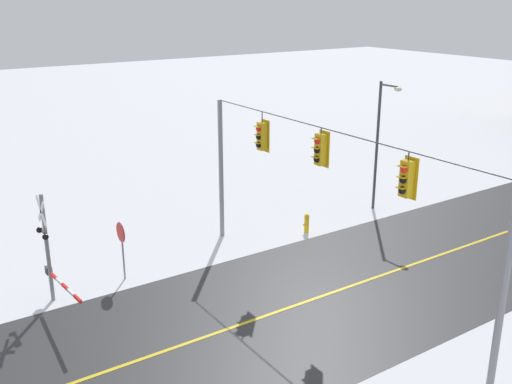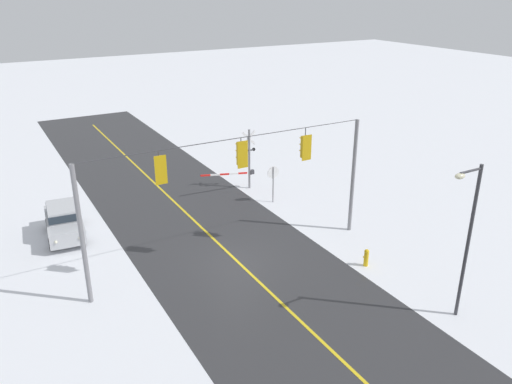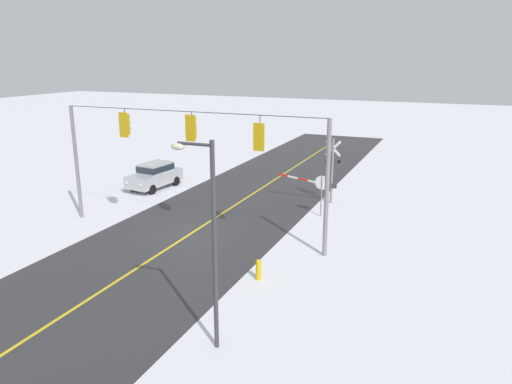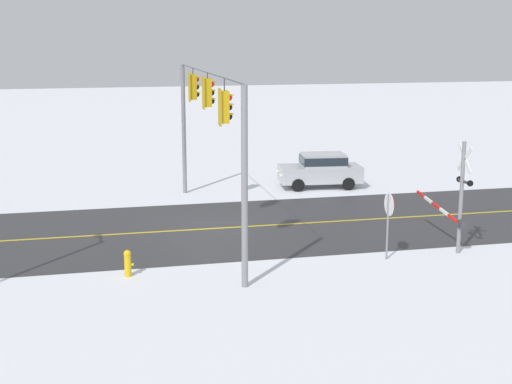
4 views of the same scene
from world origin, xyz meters
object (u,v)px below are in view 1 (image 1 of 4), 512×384
at_px(fire_hydrant, 307,222).
at_px(stop_sign, 121,238).
at_px(railroad_crossing, 49,251).
at_px(streetlamp_near, 381,135).

bearing_deg(fire_hydrant, stop_sign, -90.94).
xyz_separation_m(railroad_crossing, streetlamp_near, (-0.66, 16.47, 1.91)).
height_order(stop_sign, railroad_crossing, railroad_crossing).
bearing_deg(stop_sign, railroad_crossing, -81.43).
bearing_deg(railroad_crossing, stop_sign, 98.57).
bearing_deg(fire_hydrant, streetlamp_near, 94.62).
bearing_deg(railroad_crossing, fire_hydrant, 91.34).
bearing_deg(streetlamp_near, railroad_crossing, -87.69).
bearing_deg(stop_sign, streetlamp_near, 91.03).
distance_m(stop_sign, streetlamp_near, 13.88).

